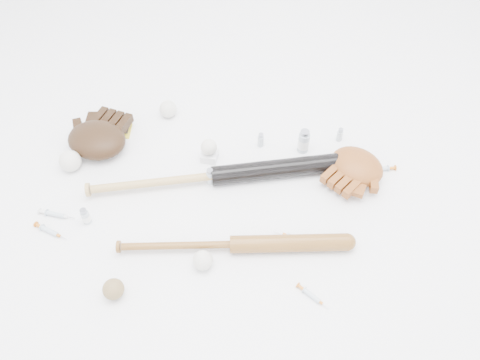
{
  "coord_description": "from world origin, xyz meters",
  "views": [
    {
      "loc": [
        0.0,
        -1.04,
        1.39
      ],
      "look_at": [
        -0.04,
        0.05,
        0.06
      ],
      "focal_mm": 35.0,
      "sensor_mm": 36.0,
      "label": 1
    }
  ],
  "objects_px": {
    "pedestal": "(209,156)",
    "bat_wood": "(233,244)",
    "glove_dark": "(97,139)",
    "bat_dark": "(215,176)"
  },
  "relations": [
    {
      "from": "bat_dark",
      "to": "pedestal",
      "type": "relative_size",
      "value": 15.95
    },
    {
      "from": "bat_dark",
      "to": "bat_wood",
      "type": "xyz_separation_m",
      "value": [
        0.08,
        -0.29,
        -0.01
      ]
    },
    {
      "from": "bat_dark",
      "to": "pedestal",
      "type": "bearing_deg",
      "value": 93.53
    },
    {
      "from": "bat_wood",
      "to": "pedestal",
      "type": "relative_size",
      "value": 13.07
    },
    {
      "from": "bat_dark",
      "to": "bat_wood",
      "type": "bearing_deg",
      "value": -84.76
    },
    {
      "from": "glove_dark",
      "to": "bat_wood",
      "type": "bearing_deg",
      "value": -20.24
    },
    {
      "from": "bat_wood",
      "to": "glove_dark",
      "type": "xyz_separation_m",
      "value": [
        -0.56,
        0.45,
        0.02
      ]
    },
    {
      "from": "pedestal",
      "to": "bat_dark",
      "type": "bearing_deg",
      "value": -75.93
    },
    {
      "from": "pedestal",
      "to": "glove_dark",
      "type": "bearing_deg",
      "value": 175.18
    },
    {
      "from": "pedestal",
      "to": "bat_wood",
      "type": "bearing_deg",
      "value": -74.71
    }
  ]
}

